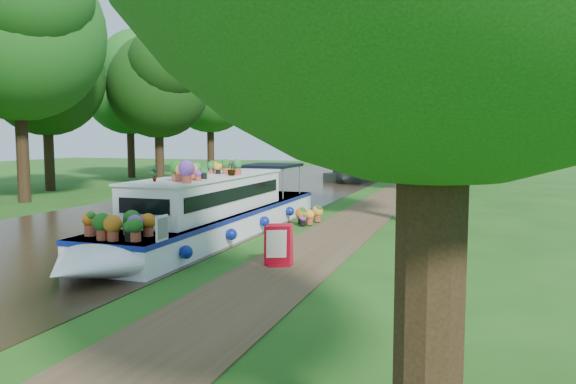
{
  "coord_description": "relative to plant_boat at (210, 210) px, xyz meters",
  "views": [
    {
      "loc": [
        5.33,
        -16.4,
        3.04
      ],
      "look_at": [
        -0.32,
        0.13,
        1.3
      ],
      "focal_mm": 35.0,
      "sensor_mm": 36.0,
      "label": 1
    }
  ],
  "objects": [
    {
      "name": "ground",
      "position": [
        2.25,
        1.44,
        -0.85
      ],
      "size": [
        100.0,
        100.0,
        0.0
      ],
      "primitive_type": "plane",
      "color": "#1B4D13",
      "rests_on": "ground"
    },
    {
      "name": "canal_water",
      "position": [
        -3.75,
        1.44,
        -0.84
      ],
      "size": [
        10.0,
        100.0,
        0.02
      ],
      "primitive_type": "cube",
      "color": "black",
      "rests_on": "ground"
    },
    {
      "name": "towpath",
      "position": [
        3.45,
        1.44,
        -0.84
      ],
      "size": [
        2.2,
        100.0,
        0.03
      ],
      "primitive_type": "cube",
      "color": "#4C3923",
      "rests_on": "ground"
    },
    {
      "name": "plant_boat",
      "position": [
        0.0,
        0.0,
        0.0
      ],
      "size": [
        2.29,
        13.52,
        2.28
      ],
      "color": "white",
      "rests_on": "canal_water"
    },
    {
      "name": "tree_near_overhang",
      "position": [
        6.04,
        4.51,
        5.75
      ],
      "size": [
        5.52,
        5.28,
        8.99
      ],
      "color": "black",
      "rests_on": "ground"
    },
    {
      "name": "tree_near_mid",
      "position": [
        6.73,
        16.53,
        5.58
      ],
      "size": [
        6.9,
        6.6,
        9.4
      ],
      "color": "black",
      "rests_on": "ground"
    },
    {
      "name": "tree_near_far",
      "position": [
        6.23,
        27.53,
        6.2
      ],
      "size": [
        7.59,
        7.26,
        10.3
      ],
      "color": "black",
      "rests_on": "ground"
    },
    {
      "name": "tree_far_b",
      "position": [
        -12.27,
        5.55,
        7.42
      ],
      "size": [
        8.97,
        8.58,
        12.11
      ],
      "color": "black",
      "rests_on": "ground"
    },
    {
      "name": "tree_far_c",
      "position": [
        -11.27,
        15.53,
        5.67
      ],
      "size": [
        7.13,
        6.82,
        9.59
      ],
      "color": "black",
      "rests_on": "ground"
    },
    {
      "name": "tree_far_d",
      "position": [
        -12.77,
        25.54,
        6.55
      ],
      "size": [
        8.05,
        7.7,
        10.85
      ],
      "color": "black",
      "rests_on": "ground"
    },
    {
      "name": "tree_far_g",
      "position": [
        -15.27,
        10.53,
        5.93
      ],
      "size": [
        7.36,
        7.04,
        9.95
      ],
      "color": "black",
      "rests_on": "ground"
    },
    {
      "name": "tree_far_h",
      "position": [
        -16.77,
        20.54,
        6.28
      ],
      "size": [
        7.82,
        7.48,
        10.49
      ],
      "color": "black",
      "rests_on": "ground"
    },
    {
      "name": "second_boat",
      "position": [
        -0.5,
        22.87,
        -0.31
      ],
      "size": [
        3.25,
        7.2,
        1.33
      ],
      "rotation": [
        0.0,
        0.0,
        -0.22
      ],
      "color": "black",
      "rests_on": "canal_water"
    },
    {
      "name": "sandwich_board",
      "position": [
        3.21,
        -2.85,
        -0.39
      ],
      "size": [
        0.66,
        0.69,
        0.96
      ],
      "rotation": [
        0.0,
        0.0,
        0.41
      ],
      "color": "#A50B1D",
      "rests_on": "towpath"
    },
    {
      "name": "pedestrian_pink",
      "position": [
        2.84,
        24.11,
        -0.03
      ],
      "size": [
        0.67,
        0.54,
        1.58
      ],
      "primitive_type": "imported",
      "rotation": [
        0.0,
        0.0,
        -0.32
      ],
      "color": "#DD5B8B",
      "rests_on": "towpath"
    },
    {
      "name": "verge_plant",
      "position": [
        1.65,
        4.85,
        -0.65
      ],
      "size": [
        0.41,
        0.37,
        0.41
      ],
      "primitive_type": "imported",
      "rotation": [
        0.0,
        0.0,
        0.16
      ],
      "color": "#2C601D",
      "rests_on": "ground"
    }
  ]
}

